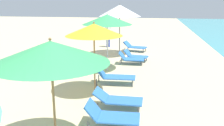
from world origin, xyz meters
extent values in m
cylinder|color=olive|center=(-0.32, 3.09, 0.97)|extent=(0.05, 0.05, 1.93)
cone|color=#3FB266|center=(-0.32, 3.09, 2.15)|extent=(2.27, 2.27, 0.43)
sphere|color=olive|center=(-0.32, 3.09, 2.39)|extent=(0.06, 0.06, 0.06)
cube|color=blue|center=(0.84, 4.38, 0.23)|extent=(1.05, 0.68, 0.04)
cube|color=blue|center=(0.18, 4.37, 0.42)|extent=(0.33, 0.67, 0.37)
cylinder|color=#59595E|center=(1.26, 4.67, 0.10)|extent=(0.04, 0.04, 0.21)
cylinder|color=#59595E|center=(0.11, 4.65, 0.10)|extent=(0.04, 0.04, 0.21)
cylinder|color=#59595E|center=(0.11, 4.09, 0.10)|extent=(0.04, 0.04, 0.21)
cylinder|color=olive|center=(-0.23, 6.47, 0.99)|extent=(0.05, 0.05, 1.97)
cone|color=yellow|center=(-0.23, 6.47, 2.17)|extent=(1.84, 1.84, 0.38)
sphere|color=olive|center=(-0.23, 6.47, 2.39)|extent=(0.06, 0.06, 0.06)
cube|color=blue|center=(0.48, 7.56, 0.28)|extent=(1.18, 0.63, 0.04)
cube|color=blue|center=(-0.26, 7.53, 0.50)|extent=(0.36, 0.60, 0.42)
cylinder|color=#59595E|center=(0.95, 7.82, 0.13)|extent=(0.04, 0.04, 0.26)
cylinder|color=#59595E|center=(0.97, 7.33, 0.13)|extent=(0.04, 0.04, 0.26)
cylinder|color=#59595E|center=(-0.36, 7.77, 0.13)|extent=(0.04, 0.04, 0.26)
cylinder|color=#59595E|center=(-0.34, 7.28, 0.13)|extent=(0.04, 0.04, 0.26)
cube|color=blue|center=(0.87, 5.48, 0.23)|extent=(1.06, 0.65, 0.04)
cube|color=blue|center=(0.16, 5.49, 0.38)|extent=(0.40, 0.64, 0.30)
cylinder|color=#59595E|center=(1.30, 5.74, 0.11)|extent=(0.04, 0.04, 0.21)
cylinder|color=#59595E|center=(1.29, 5.21, 0.11)|extent=(0.04, 0.04, 0.21)
cylinder|color=#59595E|center=(0.14, 5.76, 0.11)|extent=(0.04, 0.04, 0.21)
cylinder|color=#59595E|center=(0.13, 5.22, 0.11)|extent=(0.04, 0.04, 0.21)
cylinder|color=silver|center=(-0.29, 9.37, 1.02)|extent=(0.05, 0.05, 2.04)
cone|color=#3FB266|center=(-0.29, 9.37, 2.25)|extent=(2.14, 2.14, 0.42)
sphere|color=silver|center=(-0.29, 9.37, 2.49)|extent=(0.06, 0.06, 0.06)
cube|color=blue|center=(0.82, 10.61, 0.26)|extent=(0.96, 0.64, 0.04)
cube|color=blue|center=(0.22, 10.60, 0.43)|extent=(0.29, 0.63, 0.34)
cylinder|color=#59595E|center=(1.20, 10.88, 0.12)|extent=(0.04, 0.04, 0.24)
cylinder|color=#59595E|center=(1.20, 10.34, 0.12)|extent=(0.04, 0.04, 0.24)
cylinder|color=#59595E|center=(0.16, 10.87, 0.12)|extent=(0.04, 0.04, 0.24)
cylinder|color=#59595E|center=(0.16, 10.34, 0.12)|extent=(0.04, 0.04, 0.24)
cylinder|color=#4C4C51|center=(-0.13, 12.49, 1.08)|extent=(0.05, 0.05, 2.17)
cone|color=white|center=(-0.13, 12.49, 2.48)|extent=(2.28, 2.28, 0.62)
sphere|color=#4C4C51|center=(-0.13, 12.49, 2.82)|extent=(0.06, 0.06, 0.06)
cube|color=blue|center=(0.84, 13.67, 0.26)|extent=(1.16, 0.89, 0.04)
cube|color=blue|center=(0.18, 13.83, 0.43)|extent=(0.50, 0.73, 0.32)
cylinder|color=#59595E|center=(1.31, 13.85, 0.12)|extent=(0.04, 0.04, 0.24)
cylinder|color=#59595E|center=(1.17, 13.30, 0.12)|extent=(0.04, 0.04, 0.24)
cylinder|color=#59595E|center=(0.20, 14.12, 0.12)|extent=(0.04, 0.04, 0.24)
cylinder|color=#59595E|center=(0.07, 13.57, 0.12)|extent=(0.04, 0.04, 0.24)
cube|color=blue|center=(1.00, 11.30, 0.24)|extent=(1.01, 0.75, 0.04)
cube|color=blue|center=(0.42, 11.40, 0.41)|extent=(0.39, 0.64, 0.33)
cylinder|color=#59595E|center=(1.40, 11.48, 0.11)|extent=(0.04, 0.04, 0.22)
cylinder|color=#59595E|center=(1.32, 10.99, 0.11)|extent=(0.04, 0.04, 0.22)
cylinder|color=#59595E|center=(0.42, 11.65, 0.11)|extent=(0.04, 0.04, 0.22)
cylinder|color=#59595E|center=(0.33, 11.17, 0.11)|extent=(0.04, 0.04, 0.22)
cylinder|color=#334CB2|center=(-1.11, 14.90, 0.38)|extent=(0.11, 0.11, 0.77)
cylinder|color=#334CB2|center=(-1.22, 14.77, 0.38)|extent=(0.11, 0.11, 0.77)
cube|color=silver|center=(-1.16, 14.83, 1.05)|extent=(0.40, 0.42, 0.57)
sphere|color=#9E704C|center=(-1.16, 14.83, 1.45)|extent=(0.21, 0.21, 0.21)
camera|label=1|loc=(1.54, -1.41, 3.14)|focal=40.83mm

